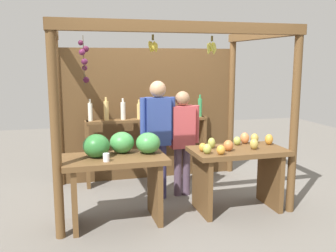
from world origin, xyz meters
name	(u,v)px	position (x,y,z in m)	size (l,w,h in m)	color
ground_plane	(165,196)	(0.00, 0.00, 0.00)	(12.00, 12.00, 0.00)	slate
market_stall	(157,98)	(-0.01, 0.41, 1.33)	(2.90, 1.93, 2.28)	brown
fruit_counter_left	(118,164)	(-0.73, -0.65, 0.70)	(1.18, 0.68, 1.06)	brown
fruit_counter_right	(237,164)	(0.76, -0.68, 0.59)	(1.17, 0.64, 0.94)	brown
bottle_shelf_unit	(147,131)	(-0.09, 0.68, 0.81)	(1.86, 0.22, 1.34)	brown
vendor_man	(158,129)	(-0.10, -0.04, 0.96)	(0.48, 0.22, 1.61)	navy
vendor_woman	(182,135)	(0.25, 0.00, 0.86)	(0.48, 0.20, 1.46)	#574355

